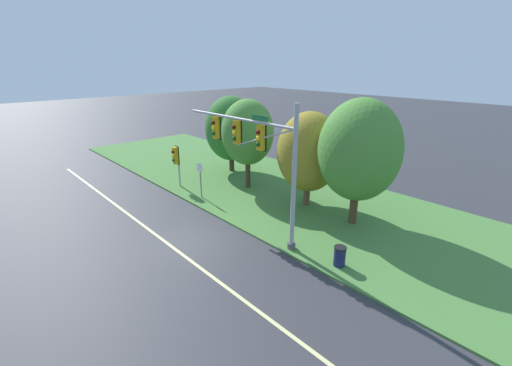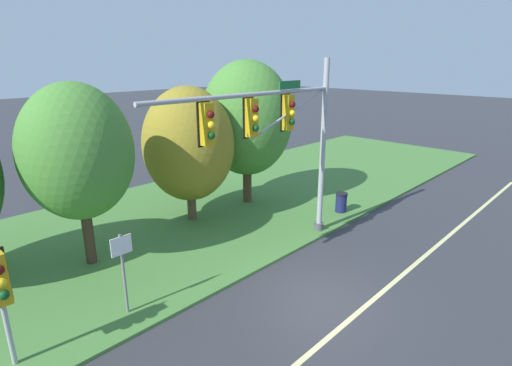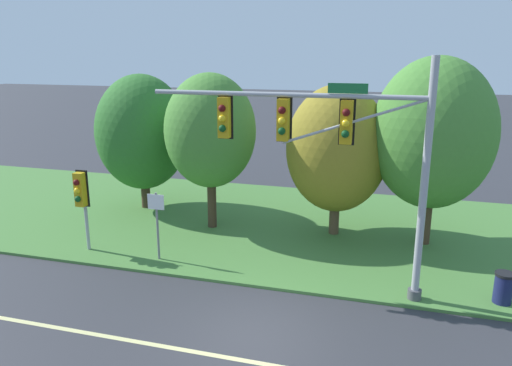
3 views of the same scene
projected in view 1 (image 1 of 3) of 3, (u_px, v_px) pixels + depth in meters
The scene contains 11 objects.
ground_plane at pixel (194, 240), 17.76m from camera, with size 160.00×160.00×0.00m, color #333338.
lane_stripe at pixel (174, 248), 16.99m from camera, with size 36.00×0.16×0.01m, color beige.
grass_verge at pixel (298, 199), 23.00m from camera, with size 48.00×11.50×0.10m, color #477A38.
traffic_signal_mast at pixel (256, 149), 17.04m from camera, with size 8.30×0.49×7.00m.
pedestrian_signal_near_kerb at pixel (176, 158), 24.33m from camera, with size 0.46×0.55×3.01m.
route_sign_post at pixel (200, 175), 22.57m from camera, with size 0.61×0.08×2.42m.
tree_nearest_road at pixel (231, 129), 27.60m from camera, with size 4.15×4.15×6.12m.
tree_left_of_mast at pixel (248, 133), 23.65m from camera, with size 3.64×3.64×6.30m.
tree_behind_signpost at pixel (309, 152), 20.80m from camera, with size 3.93×3.93×5.91m.
tree_mid_verge at pixel (359, 151), 18.11m from camera, with size 4.40×4.40×6.96m.
trash_bin at pixel (340, 256), 15.23m from camera, with size 0.56×0.56×0.93m.
Camera 1 is at (13.76, -8.27, 8.76)m, focal length 24.00 mm.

